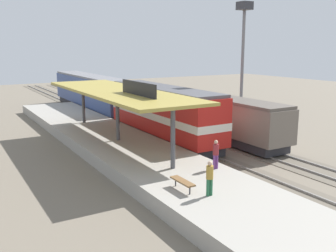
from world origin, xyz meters
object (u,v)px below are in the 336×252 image
at_px(freight_car, 229,119).
at_px(locomotive, 163,113).
at_px(platform_bench, 183,182).
at_px(light_mast, 243,40).
at_px(passenger_carriage_single, 90,92).
at_px(person_waiting, 210,176).
at_px(person_walking, 216,153).

bearing_deg(freight_car, locomotive, 146.21).
bearing_deg(platform_bench, light_mast, 40.08).
bearing_deg(passenger_carriage_single, freight_car, -77.69).
relative_size(freight_car, person_waiting, 7.02).
xyz_separation_m(locomotive, freight_car, (4.60, -3.08, -0.44)).
height_order(locomotive, person_waiting, locomotive).
bearing_deg(person_waiting, freight_car, 47.05).
bearing_deg(locomotive, light_mast, -6.09).
height_order(freight_car, light_mast, light_mast).
distance_m(platform_bench, locomotive, 13.86).
bearing_deg(freight_car, platform_bench, -138.54).
bearing_deg(locomotive, platform_bench, -115.74).
relative_size(passenger_carriage_single, person_waiting, 11.70).
bearing_deg(freight_car, passenger_carriage_single, 102.31).
distance_m(passenger_carriage_single, light_mast, 21.27).
distance_m(platform_bench, freight_car, 14.16).
xyz_separation_m(locomotive, person_walking, (-2.52, -10.57, -0.56)).
relative_size(platform_bench, locomotive, 0.12).
bearing_deg(person_waiting, light_mast, 44.51).
bearing_deg(person_walking, freight_car, 46.43).
bearing_deg(person_waiting, platform_bench, 119.88).
relative_size(freight_car, light_mast, 1.03).
relative_size(locomotive, passenger_carriage_single, 0.72).
bearing_deg(light_mast, passenger_carriage_single, 112.50).
bearing_deg(person_walking, passenger_carriage_single, 84.95).
height_order(passenger_carriage_single, light_mast, light_mast).
xyz_separation_m(platform_bench, locomotive, (6.00, 12.44, 1.07)).
bearing_deg(locomotive, person_waiting, -111.10).
xyz_separation_m(platform_bench, person_walking, (3.48, 1.88, 0.51)).
xyz_separation_m(light_mast, person_walking, (-10.32, -9.73, -6.54)).
height_order(person_waiting, person_walking, same).
distance_m(platform_bench, light_mast, 19.37).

